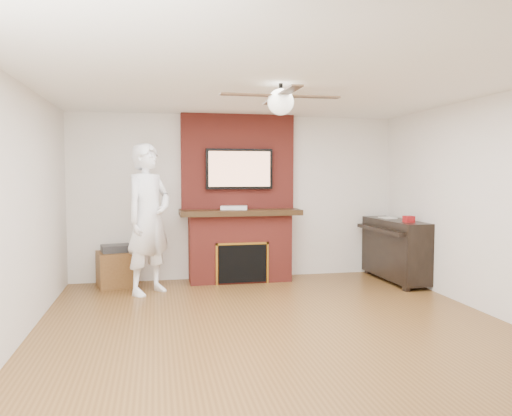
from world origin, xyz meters
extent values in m
cube|color=brown|center=(0.00, 0.00, -0.09)|extent=(5.36, 5.86, 0.18)
cube|color=white|center=(0.00, 0.00, 2.59)|extent=(5.36, 5.86, 0.18)
cube|color=silver|center=(0.00, 2.84, 1.25)|extent=(5.36, 0.18, 2.50)
cube|color=silver|center=(0.00, -2.84, 1.25)|extent=(5.36, 0.18, 2.50)
cube|color=silver|center=(-2.59, 0.00, 1.25)|extent=(0.18, 5.86, 2.50)
cube|color=silver|center=(2.59, 0.00, 1.25)|extent=(0.18, 5.86, 2.50)
cube|color=maroon|center=(0.00, 2.50, 0.50)|extent=(1.50, 0.50, 1.00)
cube|color=black|center=(0.00, 2.47, 1.04)|extent=(1.78, 0.64, 0.08)
cube|color=maroon|center=(0.00, 2.65, 1.79)|extent=(1.70, 0.20, 1.42)
cube|color=black|center=(0.00, 2.25, 0.31)|extent=(0.70, 0.06, 0.55)
cube|color=#BF8C2D|center=(0.00, 2.24, 0.60)|extent=(0.78, 0.02, 0.03)
cube|color=#BF8C2D|center=(-0.38, 2.24, 0.31)|extent=(0.03, 0.02, 0.61)
cube|color=#BF8C2D|center=(0.38, 2.24, 0.31)|extent=(0.03, 0.02, 0.61)
cube|color=black|center=(0.00, 2.50, 1.68)|extent=(1.00, 0.07, 0.60)
cube|color=#E19D77|center=(0.00, 2.47, 1.68)|extent=(0.92, 0.01, 0.52)
cylinder|color=black|center=(0.00, 0.00, 2.43)|extent=(0.04, 0.04, 0.14)
sphere|color=white|center=(0.00, 0.00, 2.32)|extent=(0.26, 0.26, 0.26)
cube|color=black|center=(0.33, 0.00, 2.38)|extent=(0.55, 0.11, 0.01)
cube|color=black|center=(0.00, 0.33, 2.38)|extent=(0.11, 0.55, 0.01)
cube|color=black|center=(-0.33, 0.00, 2.38)|extent=(0.55, 0.11, 0.01)
cube|color=black|center=(0.00, -0.33, 2.38)|extent=(0.11, 0.55, 0.01)
imported|color=white|center=(-1.32, 1.95, 1.01)|extent=(0.87, 0.87, 2.01)
cube|color=brown|center=(-1.79, 2.48, 0.25)|extent=(0.62, 0.62, 0.50)
cube|color=#2F2F32|center=(-1.79, 2.48, 0.54)|extent=(0.46, 0.40, 0.10)
cube|color=black|center=(2.28, 2.00, 0.49)|extent=(0.46, 1.43, 0.87)
cube|color=black|center=(2.13, 1.37, 0.38)|extent=(0.07, 0.11, 0.76)
cube|color=black|center=(2.13, 2.63, 0.38)|extent=(0.07, 0.11, 0.76)
cube|color=black|center=(2.04, 2.00, 0.78)|extent=(0.20, 1.31, 0.05)
cube|color=silver|center=(2.28, 2.27, 0.93)|extent=(0.20, 0.27, 0.01)
cube|color=maroon|center=(2.28, 1.62, 0.97)|extent=(0.13, 0.13, 0.09)
cube|color=silver|center=(-0.09, 2.45, 1.11)|extent=(0.43, 0.30, 0.06)
cylinder|color=#D74419|center=(-0.14, 2.31, 0.05)|extent=(0.07, 0.07, 0.11)
cylinder|color=#4E8836|center=(-0.12, 2.36, 0.05)|extent=(0.07, 0.07, 0.09)
cylinder|color=beige|center=(0.01, 2.39, 0.05)|extent=(0.09, 0.09, 0.09)
cylinder|color=#3555A1|center=(0.19, 2.33, 0.04)|extent=(0.06, 0.06, 0.07)
camera|label=1|loc=(-1.22, -4.84, 1.62)|focal=35.00mm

